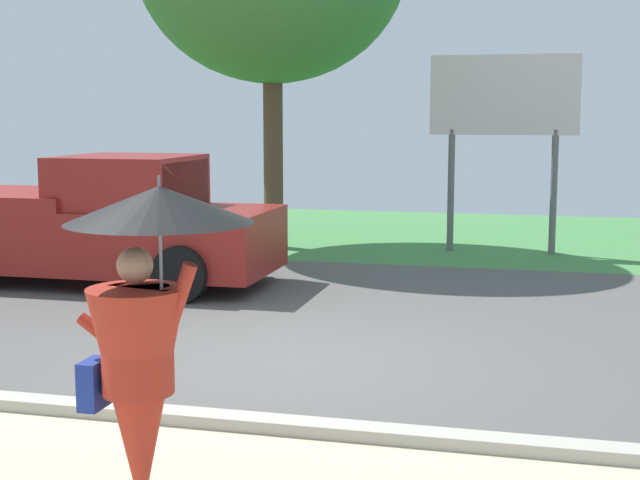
% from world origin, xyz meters
% --- Properties ---
extents(ground_plane, '(40.00, 22.00, 0.20)m').
position_xyz_m(ground_plane, '(0.00, 2.95, -0.05)').
color(ground_plane, '#565451').
extents(monk_pedestrian, '(1.14, 1.12, 2.13)m').
position_xyz_m(monk_pedestrian, '(0.09, -3.68, 1.15)').
color(monk_pedestrian, '#B22D1E').
rests_on(monk_pedestrian, ground_plane).
extents(pickup_truck, '(5.20, 2.28, 1.88)m').
position_xyz_m(pickup_truck, '(-3.90, 3.40, 0.87)').
color(pickup_truck, maroon).
rests_on(pickup_truck, ground_plane).
extents(roadside_billboard, '(2.60, 0.12, 3.50)m').
position_xyz_m(roadside_billboard, '(1.67, 7.81, 2.55)').
color(roadside_billboard, slate).
rests_on(roadside_billboard, ground_plane).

